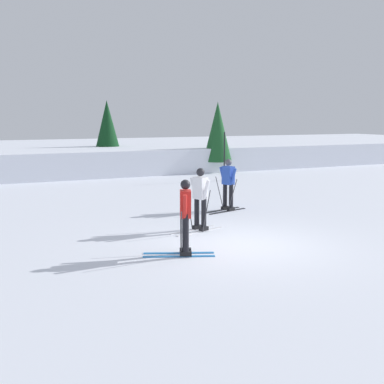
{
  "coord_description": "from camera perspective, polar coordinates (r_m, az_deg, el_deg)",
  "views": [
    {
      "loc": [
        -6.03,
        -10.13,
        3.08
      ],
      "look_at": [
        0.09,
        2.93,
        0.9
      ],
      "focal_mm": 46.76,
      "sensor_mm": 36.0,
      "label": 1
    }
  ],
  "objects": [
    {
      "name": "skier_blue",
      "position": [
        16.48,
        4.12,
        1.03
      ],
      "size": [
        1.64,
        0.97,
        1.71
      ],
      "color": "black",
      "rests_on": "ground"
    },
    {
      "name": "skier_red",
      "position": [
        11.1,
        -0.8,
        -2.65
      ],
      "size": [
        1.62,
        0.96,
        1.71
      ],
      "color": "#237AC6",
      "rests_on": "ground"
    },
    {
      "name": "far_snow_ridge",
      "position": [
        29.21,
        -13.13,
        3.64
      ],
      "size": [
        80.0,
        8.4,
        1.34
      ],
      "primitive_type": "cube",
      "color": "silver",
      "rests_on": "ground"
    },
    {
      "name": "trail_marker_pole",
      "position": [
        24.25,
        3.71,
        4.06
      ],
      "size": [
        0.06,
        0.06,
        2.34
      ],
      "primitive_type": "cylinder",
      "color": "black",
      "rests_on": "ground"
    },
    {
      "name": "conifer_far_left",
      "position": [
        30.03,
        -9.64,
        7.24
      ],
      "size": [
        1.61,
        1.61,
        4.03
      ],
      "color": "#513823",
      "rests_on": "ground"
    },
    {
      "name": "conifer_far_right",
      "position": [
        27.86,
        2.94,
        6.86
      ],
      "size": [
        1.61,
        1.61,
        3.9
      ],
      "color": "#513823",
      "rests_on": "ground"
    },
    {
      "name": "skier_white",
      "position": [
        13.53,
        0.93,
        -0.61
      ],
      "size": [
        1.64,
        0.97,
        1.71
      ],
      "color": "silver",
      "rests_on": "ground"
    },
    {
      "name": "ground_plane",
      "position": [
        12.18,
        5.51,
        -6.09
      ],
      "size": [
        120.0,
        120.0,
        0.0
      ],
      "primitive_type": "plane",
      "color": "silver"
    }
  ]
}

